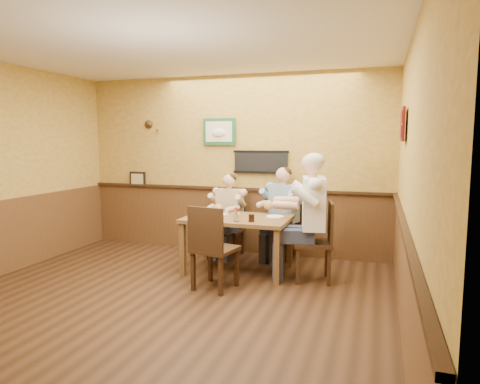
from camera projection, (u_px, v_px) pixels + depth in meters
The scene contains 17 objects.
room at pixel (172, 149), 4.53m from camera, with size 5.02×5.03×2.81m.
dining_table at pixel (238, 224), 5.79m from camera, with size 1.40×0.90×0.75m.
chair_back_left at pixel (230, 230), 6.64m from camera, with size 0.37×0.37×0.80m, color #372111, non-canonical shape.
chair_back_right at pixel (284, 230), 6.42m from camera, with size 0.40×0.40×0.87m, color #372111, non-canonical shape.
chair_right_end at pixel (313, 241), 5.42m from camera, with size 0.47×0.47×1.02m, color #372111, non-canonical shape.
chair_near_side at pixel (215, 247), 5.12m from camera, with size 0.47×0.47×1.02m, color #372111, non-canonical shape.
diner_tan_shirt at pixel (230, 219), 6.61m from camera, with size 0.53×0.53×1.14m, color beige, non-canonical shape.
diner_blue_polo at pixel (284, 218), 6.40m from camera, with size 0.58×0.58×1.25m, color #7B99B8, non-canonical shape.
diner_white_elder at pixel (313, 224), 5.39m from camera, with size 0.67×0.67×1.46m, color white, non-canonical shape.
water_glass_left at pixel (200, 214), 5.65m from camera, with size 0.08×0.08×0.12m, color silver.
water_glass_mid at pixel (237, 217), 5.48m from camera, with size 0.08×0.08×0.12m, color white.
cola_tumbler at pixel (251, 218), 5.44m from camera, with size 0.08×0.08×0.10m, color black.
hot_sauce_bottle at pixel (236, 212), 5.67m from camera, with size 0.04×0.04×0.17m, color #BF3714.
salt_shaker at pixel (227, 212), 5.91m from camera, with size 0.04×0.04×0.09m, color white.
pepper_shaker at pixel (220, 214), 5.77m from camera, with size 0.04×0.04×0.09m, color black.
plate_far_left at pixel (219, 214), 5.96m from camera, with size 0.22×0.22×0.01m, color white.
plate_far_right at pixel (275, 217), 5.78m from camera, with size 0.24×0.24×0.02m, color white.
Camera 1 is at (2.24, -3.93, 1.78)m, focal length 32.00 mm.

